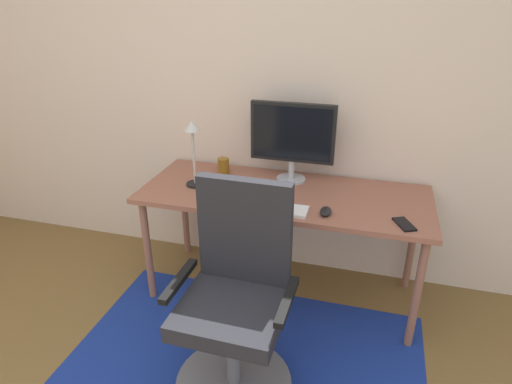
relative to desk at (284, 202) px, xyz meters
name	(u,v)px	position (x,y,z in m)	size (l,w,h in m)	color
wall_back	(248,75)	(-0.34, 0.40, 0.65)	(6.00, 0.10, 2.60)	beige
area_rug	(240,372)	(-0.05, -0.71, -0.64)	(1.84, 1.35, 0.01)	navy
desk	(284,202)	(0.00, 0.00, 0.00)	(1.68, 0.67, 0.71)	#975A44
monitor	(292,136)	(0.00, 0.19, 0.35)	(0.51, 0.18, 0.48)	#B2B2B7
keyboard	(268,208)	(-0.04, -0.24, 0.07)	(0.43, 0.13, 0.02)	white
computer_mouse	(326,211)	(0.27, -0.21, 0.08)	(0.06, 0.10, 0.03)	black
coffee_cup	(223,166)	(-0.44, 0.18, 0.11)	(0.07, 0.07, 0.10)	brown
cell_phone	(404,224)	(0.67, -0.22, 0.07)	(0.07, 0.14, 0.01)	black
desk_lamp	(193,142)	(-0.54, -0.05, 0.33)	(0.11, 0.11, 0.40)	black
office_chair	(236,315)	(-0.05, -0.76, -0.24)	(0.56, 0.56, 1.04)	slate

